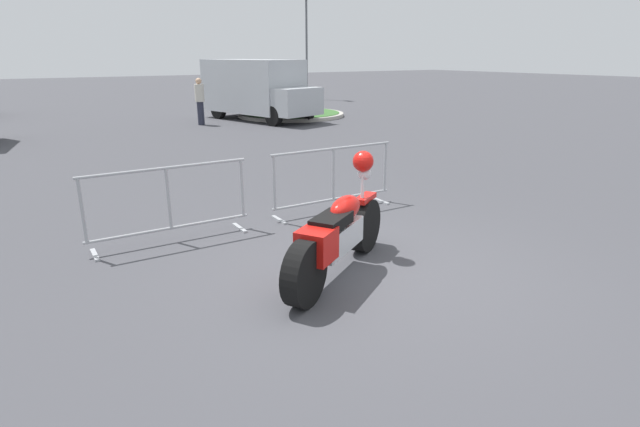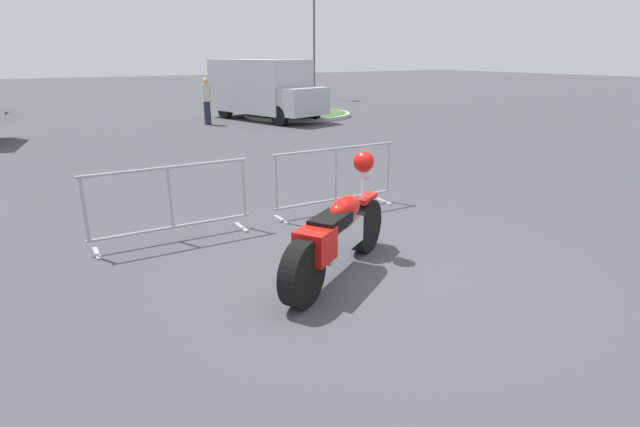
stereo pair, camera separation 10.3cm
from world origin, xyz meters
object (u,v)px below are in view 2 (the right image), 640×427
object	(u,v)px
motorcycle	(338,233)
pedestrian	(207,99)
street_lamp	(314,32)
crowd_barrier_near	(171,203)
crowd_barrier_far	(336,179)
delivery_van	(263,88)

from	to	relation	value
motorcycle	pedestrian	bearing A→B (deg)	45.30
pedestrian	street_lamp	bearing A→B (deg)	15.68
motorcycle	crowd_barrier_near	distance (m)	2.53
crowd_barrier_far	crowd_barrier_near	bearing A→B (deg)	180.00
motorcycle	crowd_barrier_near	size ratio (longest dim) A/B	0.95
crowd_barrier_near	delivery_van	size ratio (longest dim) A/B	0.42
motorcycle	pedestrian	world-z (taller)	pedestrian
crowd_barrier_near	crowd_barrier_far	bearing A→B (deg)	0.00
crowd_barrier_near	delivery_van	distance (m)	13.70
crowd_barrier_near	crowd_barrier_far	world-z (taller)	same
motorcycle	pedestrian	distance (m)	14.01
pedestrian	street_lamp	size ratio (longest dim) A/B	0.30
delivery_van	street_lamp	world-z (taller)	street_lamp
crowd_barrier_near	crowd_barrier_far	distance (m)	2.70
motorcycle	delivery_van	xyz separation A→B (m)	(5.58, 13.93, 0.72)
crowd_barrier_far	delivery_van	xyz separation A→B (m)	(4.23, 11.79, 0.69)
crowd_barrier_near	street_lamp	bearing A→B (deg)	54.59
pedestrian	delivery_van	bearing A→B (deg)	-17.72
crowd_barrier_near	motorcycle	bearing A→B (deg)	-57.66
pedestrian	street_lamp	distance (m)	12.24
crowd_barrier_far	delivery_van	distance (m)	12.55
motorcycle	delivery_van	bearing A→B (deg)	36.42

